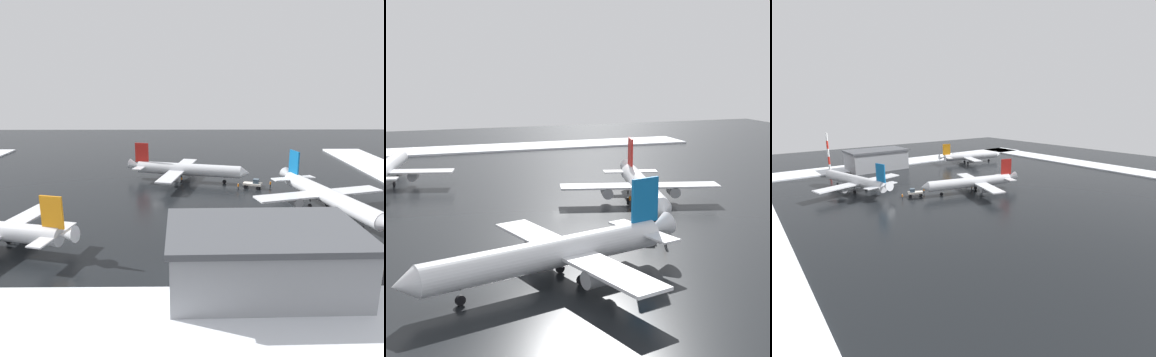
{
  "view_description": "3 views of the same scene",
  "coord_description": "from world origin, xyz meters",
  "views": [
    {
      "loc": [
        7.24,
        -86.05,
        27.09
      ],
      "look_at": [
        8.12,
        1.94,
        3.6
      ],
      "focal_mm": 35.0,
      "sensor_mm": 36.0,
      "label": 1
    },
    {
      "loc": [
        96.29,
        -29.07,
        24.61
      ],
      "look_at": [
        -1.87,
        3.92,
        3.73
      ],
      "focal_mm": 55.0,
      "sensor_mm": 36.0,
      "label": 2
    },
    {
      "loc": [
        66.0,
        85.49,
        26.99
      ],
      "look_at": [
        2.75,
        3.28,
        2.17
      ],
      "focal_mm": 28.0,
      "sensor_mm": 36.0,
      "label": 3
    }
  ],
  "objects": [
    {
      "name": "airplane_far_rear",
      "position": [
        36.05,
        -11.6,
        3.49
      ],
      "size": [
        29.43,
        35.02,
        10.57
      ],
      "rotation": [
        0.0,
        0.0,
        4.98
      ],
      "color": "silver",
      "rests_on": "ground_plane"
    },
    {
      "name": "ground_crew_by_nose_gear",
      "position": [
        5.45,
        10.97,
        0.97
      ],
      "size": [
        0.36,
        0.36,
        1.71
      ],
      "rotation": [
        0.0,
        0.0,
        4.19
      ],
      "color": "black",
      "rests_on": "ground_plane"
    },
    {
      "name": "snow_bank_left",
      "position": [
        -67.0,
        0.0,
        0.26
      ],
      "size": [
        14.0,
        116.0,
        0.52
      ],
      "primitive_type": "cube",
      "color": "white",
      "rests_on": "ground_plane"
    },
    {
      "name": "pushback_tug",
      "position": [
        23.84,
        5.56,
        1.28
      ],
      "size": [
        5.09,
        3.75,
        2.5
      ],
      "rotation": [
        0.0,
        0.0,
        5.9
      ],
      "color": "silver",
      "rests_on": "ground_plane"
    },
    {
      "name": "ground_crew_near_tug",
      "position": [
        19.82,
        4.3,
        0.97
      ],
      "size": [
        0.36,
        0.36,
        1.71
      ],
      "rotation": [
        0.0,
        0.0,
        0.32
      ],
      "color": "black",
      "rests_on": "ground_plane"
    },
    {
      "name": "ground_plane",
      "position": [
        0.0,
        0.0,
        0.0
      ],
      "size": [
        240.0,
        240.0,
        0.0
      ],
      "primitive_type": "plane",
      "color": "black"
    },
    {
      "name": "ground_crew_beside_wing",
      "position": [
        28.34,
        6.22,
        0.97
      ],
      "size": [
        0.36,
        0.36,
        1.71
      ],
      "rotation": [
        0.0,
        0.0,
        5.56
      ],
      "color": "black",
      "rests_on": "ground_plane"
    },
    {
      "name": "airplane_parked_portside",
      "position": [
        6.44,
        12.73,
        3.32
      ],
      "size": [
        33.4,
        28.03,
        10.04
      ],
      "rotation": [
        0.0,
        0.0,
        6.04
      ],
      "color": "silver",
      "rests_on": "ground_plane"
    }
  ]
}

